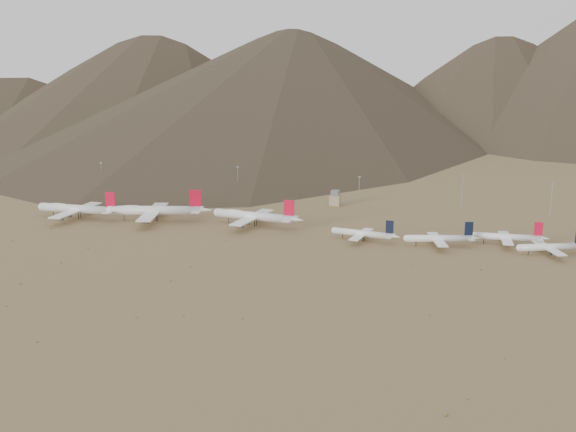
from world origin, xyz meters
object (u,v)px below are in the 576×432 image
(widebody_east, at_px, (254,216))
(narrowbody_b, at_px, (441,238))
(widebody_centre, at_px, (155,210))
(narrowbody_a, at_px, (364,234))
(widebody_west, at_px, (78,209))
(control_tower, at_px, (335,199))

(widebody_east, xyz_separation_m, narrowbody_b, (125.42, -16.36, -1.94))
(widebody_centre, xyz_separation_m, narrowbody_a, (150.55, -10.97, -2.94))
(widebody_west, distance_m, widebody_centre, 57.34)
(widebody_east, bearing_deg, narrowbody_b, -0.85)
(widebody_centre, height_order, control_tower, widebody_centre)
(widebody_west, height_order, widebody_centre, widebody_centre)
(widebody_east, height_order, narrowbody_a, widebody_east)
(narrowbody_a, bearing_deg, widebody_east, 175.82)
(widebody_centre, relative_size, control_tower, 6.17)
(widebody_east, distance_m, control_tower, 89.18)
(widebody_centre, distance_m, widebody_east, 72.00)
(narrowbody_b, height_order, control_tower, narrowbody_b)
(widebody_centre, bearing_deg, widebody_east, -9.78)
(widebody_west, distance_m, widebody_east, 129.27)
(widebody_centre, relative_size, narrowbody_a, 1.65)
(widebody_centre, relative_size, narrowbody_b, 1.62)
(narrowbody_a, height_order, narrowbody_b, narrowbody_b)
(narrowbody_b, bearing_deg, narrowbody_a, 166.14)
(widebody_east, bearing_deg, widebody_centre, -168.20)
(widebody_east, relative_size, narrowbody_b, 1.48)
(control_tower, bearing_deg, widebody_west, -150.29)
(widebody_east, height_order, control_tower, widebody_east)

